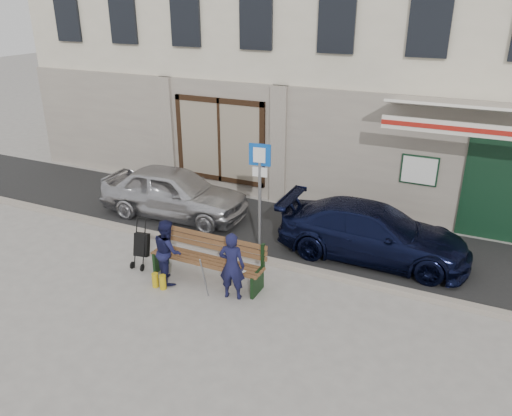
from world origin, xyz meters
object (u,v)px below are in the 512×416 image
Objects in this scene: bench at (205,259)px; man at (232,266)px; car_navy at (373,232)px; car_silver at (174,192)px; parking_sign at (260,183)px; woman at (168,251)px; stroller at (142,246)px.

bench is 0.89m from man.
man is at bearing 142.76° from car_navy.
car_navy is 3.03× the size of man.
parking_sign reaches higher than car_silver.
car_silver is 3.25m from woman.
car_silver is 5.18m from car_navy.
woman reaches higher than car_navy.
stroller is at bearing -149.39° from parking_sign.
parking_sign is at bearing -93.39° from man.
bench is 2.26× the size of stroller.
car_navy is 3.40m from man.
parking_sign is 1.91× the size of woman.
man is (0.80, -0.34, 0.22)m from bench.
stroller is (-1.50, -0.08, 0.01)m from bench.
car_navy is 3.88× the size of stroller.
parking_sign is at bearing 110.57° from car_navy.
man reaches higher than woman.
car_navy is 3.69m from bench.
car_silver is 2.85× the size of man.
man is 2.32m from stroller.
car_navy is 2.70m from parking_sign.
car_silver is 0.94× the size of car_navy.
man is 1.45m from woman.
parking_sign reaches higher than woman.
car_navy is 1.71× the size of bench.
stroller is (-4.31, -2.47, -0.13)m from car_navy.
car_silver reaches higher than stroller.
car_navy is 1.63× the size of parking_sign.
man is 1.28× the size of stroller.
woman is at bearing 127.28° from car_navy.
car_silver is at bearing 98.77° from stroller.
parking_sign is (-2.30, -0.90, 1.08)m from car_navy.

